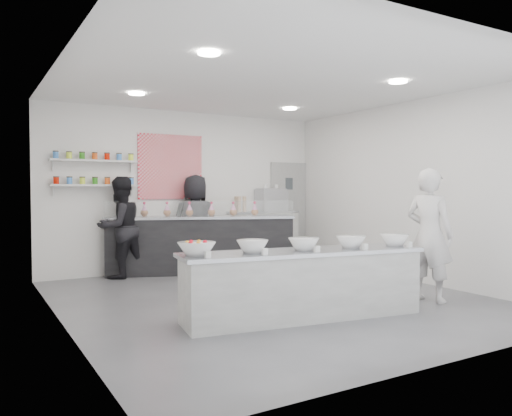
{
  "coord_description": "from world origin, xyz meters",
  "views": [
    {
      "loc": [
        -3.67,
        -5.89,
        1.53
      ],
      "look_at": [
        -0.0,
        0.4,
        1.26
      ],
      "focal_mm": 35.0,
      "sensor_mm": 36.0,
      "label": 1
    }
  ],
  "objects_px": {
    "back_bar": "(201,245)",
    "staff_right": "(196,223)",
    "espresso_machine": "(271,200)",
    "woman_prep": "(429,235)",
    "espresso_ledge": "(263,238)",
    "staff_left": "(120,227)",
    "prep_counter": "(303,284)"
  },
  "relations": [
    {
      "from": "prep_counter",
      "to": "espresso_ledge",
      "type": "relative_size",
      "value": 2.03
    },
    {
      "from": "prep_counter",
      "to": "espresso_machine",
      "type": "distance_m",
      "value": 4.45
    },
    {
      "from": "espresso_machine",
      "to": "staff_left",
      "type": "xyz_separation_m",
      "value": [
        -3.13,
        -0.08,
        -0.43
      ]
    },
    {
      "from": "espresso_machine",
      "to": "woman_prep",
      "type": "bearing_deg",
      "value": -89.3
    },
    {
      "from": "back_bar",
      "to": "staff_left",
      "type": "height_order",
      "value": "staff_left"
    },
    {
      "from": "back_bar",
      "to": "espresso_machine",
      "type": "xyz_separation_m",
      "value": [
        1.72,
        0.33,
        0.79
      ]
    },
    {
      "from": "back_bar",
      "to": "espresso_machine",
      "type": "distance_m",
      "value": 1.92
    },
    {
      "from": "staff_right",
      "to": "espresso_ledge",
      "type": "bearing_deg",
      "value": -162.17
    },
    {
      "from": "staff_left",
      "to": "espresso_ledge",
      "type": "bearing_deg",
      "value": 159.25
    },
    {
      "from": "back_bar",
      "to": "espresso_ledge",
      "type": "bearing_deg",
      "value": 33.09
    },
    {
      "from": "back_bar",
      "to": "staff_left",
      "type": "xyz_separation_m",
      "value": [
        -1.4,
        0.25,
        0.35
      ]
    },
    {
      "from": "espresso_ledge",
      "to": "staff_left",
      "type": "bearing_deg",
      "value": -178.35
    },
    {
      "from": "espresso_ledge",
      "to": "staff_right",
      "type": "relative_size",
      "value": 0.81
    },
    {
      "from": "prep_counter",
      "to": "staff_left",
      "type": "relative_size",
      "value": 1.7
    },
    {
      "from": "espresso_ledge",
      "to": "prep_counter",
      "type": "bearing_deg",
      "value": -114.58
    },
    {
      "from": "espresso_ledge",
      "to": "staff_right",
      "type": "distance_m",
      "value": 1.57
    },
    {
      "from": "back_bar",
      "to": "staff_left",
      "type": "bearing_deg",
      "value": -169.34
    },
    {
      "from": "prep_counter",
      "to": "espresso_ledge",
      "type": "bearing_deg",
      "value": 74.08
    },
    {
      "from": "prep_counter",
      "to": "espresso_ledge",
      "type": "distance_m",
      "value": 4.27
    },
    {
      "from": "woman_prep",
      "to": "staff_left",
      "type": "bearing_deg",
      "value": 25.13
    },
    {
      "from": "espresso_machine",
      "to": "staff_right",
      "type": "distance_m",
      "value": 1.76
    },
    {
      "from": "prep_counter",
      "to": "woman_prep",
      "type": "relative_size",
      "value": 1.64
    },
    {
      "from": "back_bar",
      "to": "staff_right",
      "type": "bearing_deg",
      "value": 108.81
    },
    {
      "from": "back_bar",
      "to": "staff_right",
      "type": "relative_size",
      "value": 1.87
    },
    {
      "from": "staff_right",
      "to": "back_bar",
      "type": "bearing_deg",
      "value": 102.71
    },
    {
      "from": "espresso_ledge",
      "to": "staff_left",
      "type": "xyz_separation_m",
      "value": [
        -2.93,
        -0.08,
        0.33
      ]
    },
    {
      "from": "espresso_machine",
      "to": "staff_left",
      "type": "height_order",
      "value": "staff_left"
    },
    {
      "from": "back_bar",
      "to": "espresso_ledge",
      "type": "xyz_separation_m",
      "value": [
        1.53,
        0.33,
        0.02
      ]
    },
    {
      "from": "espresso_ledge",
      "to": "espresso_machine",
      "type": "xyz_separation_m",
      "value": [
        0.19,
        0.0,
        0.76
      ]
    },
    {
      "from": "staff_right",
      "to": "prep_counter",
      "type": "bearing_deg",
      "value": 100.82
    },
    {
      "from": "prep_counter",
      "to": "back_bar",
      "type": "height_order",
      "value": "back_bar"
    },
    {
      "from": "back_bar",
      "to": "woman_prep",
      "type": "relative_size",
      "value": 1.86
    }
  ]
}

